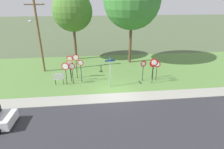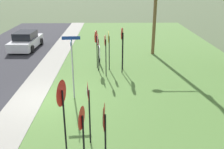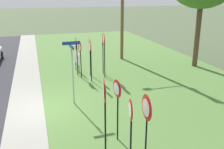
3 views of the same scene
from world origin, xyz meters
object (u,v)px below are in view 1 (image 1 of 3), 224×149
(stop_sign_center_tall, at_px, (81,66))
(utility_pole, at_px, (38,33))
(stop_sign_near_left, at_px, (70,66))
(yield_sign_far_left, at_px, (154,65))
(oak_tree_right, at_px, (132,1))
(oak_tree_left, at_px, (72,11))
(stop_sign_far_left, at_px, (72,69))
(yield_sign_near_right, at_px, (143,66))
(yield_sign_near_left, at_px, (153,65))
(street_name_post, at_px, (110,70))
(stop_sign_far_right, at_px, (76,61))
(stop_sign_near_right, at_px, (70,62))
(notice_board, at_px, (59,77))
(stop_sign_far_center, at_px, (65,69))
(yield_sign_far_right, at_px, (157,67))

(stop_sign_center_tall, xyz_separation_m, utility_pole, (-4.64, 3.35, 2.93))
(stop_sign_near_left, xyz_separation_m, utility_pole, (-3.52, 3.16, 2.90))
(yield_sign_far_left, xyz_separation_m, oak_tree_right, (-1.01, 6.85, 5.89))
(oak_tree_left, bearing_deg, stop_sign_far_left, -88.04)
(oak_tree_right, bearing_deg, yield_sign_near_right, -88.59)
(stop_sign_far_left, height_order, yield_sign_near_left, stop_sign_far_left)
(utility_pole, bearing_deg, stop_sign_far_left, -45.16)
(yield_sign_far_left, bearing_deg, street_name_post, -165.44)
(yield_sign_near_left, bearing_deg, stop_sign_far_right, 176.17)
(stop_sign_near_left, relative_size, oak_tree_left, 0.26)
(stop_sign_far_left, distance_m, oak_tree_right, 11.33)
(yield_sign_near_left, distance_m, street_name_post, 5.07)
(stop_sign_far_left, relative_size, oak_tree_right, 0.20)
(stop_sign_far_right, relative_size, oak_tree_right, 0.24)
(stop_sign_near_right, relative_size, yield_sign_near_right, 1.14)
(stop_sign_near_left, bearing_deg, stop_sign_far_right, 52.49)
(yield_sign_far_left, height_order, oak_tree_right, oak_tree_right)
(stop_sign_near_right, distance_m, oak_tree_right, 10.70)
(stop_sign_far_left, relative_size, yield_sign_far_left, 0.85)
(stop_sign_near_left, bearing_deg, notice_board, -151.57)
(yield_sign_near_left, relative_size, oak_tree_left, 0.23)
(stop_sign_far_left, distance_m, yield_sign_near_left, 8.59)
(stop_sign_center_tall, xyz_separation_m, yield_sign_near_left, (7.72, 0.04, -0.15))
(yield_sign_far_left, xyz_separation_m, notice_board, (-9.58, 0.76, -1.20))
(stop_sign_far_left, height_order, oak_tree_left, oak_tree_left)
(stop_sign_near_left, bearing_deg, stop_sign_far_center, -115.36)
(notice_board, bearing_deg, utility_pole, 116.52)
(stop_sign_near_left, bearing_deg, yield_sign_near_right, -5.50)
(yield_sign_near_right, distance_m, street_name_post, 3.72)
(yield_sign_far_left, bearing_deg, stop_sign_far_right, 175.52)
(stop_sign_far_center, xyz_separation_m, oak_tree_right, (7.80, 6.24, 6.17))
(stop_sign_far_right, relative_size, yield_sign_near_right, 1.21)
(yield_sign_far_left, height_order, yield_sign_far_right, yield_sign_far_left)
(stop_sign_far_center, distance_m, oak_tree_right, 11.74)
(stop_sign_far_center, relative_size, yield_sign_near_left, 1.12)
(yield_sign_far_right, distance_m, notice_board, 10.23)
(stop_sign_center_tall, relative_size, yield_sign_far_left, 0.90)
(stop_sign_far_right, bearing_deg, stop_sign_near_right, -177.71)
(notice_board, distance_m, oak_tree_left, 10.15)
(notice_board, bearing_deg, oak_tree_right, 29.63)
(stop_sign_near_left, bearing_deg, yield_sign_far_left, -9.59)
(yield_sign_near_left, xyz_separation_m, utility_pole, (-12.36, 3.31, 3.08))
(yield_sign_near_right, relative_size, notice_board, 1.82)
(notice_board, bearing_deg, yield_sign_near_left, -3.06)
(stop_sign_far_right, bearing_deg, notice_board, -132.23)
(yield_sign_near_left, relative_size, street_name_post, 0.72)
(yield_sign_near_left, distance_m, yield_sign_far_left, 1.36)
(yield_sign_near_right, relative_size, yield_sign_far_left, 0.84)
(yield_sign_near_left, bearing_deg, stop_sign_far_center, -173.61)
(utility_pole, bearing_deg, stop_sign_far_right, -30.17)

